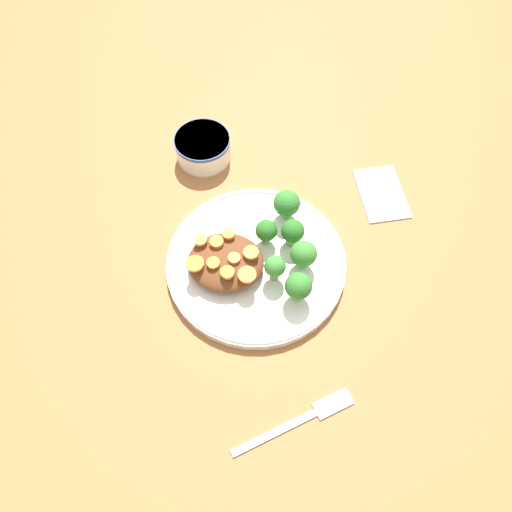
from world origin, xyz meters
The scene contains 21 objects.
ground_plane centered at (0.00, 0.00, 0.00)m, with size 4.00×4.00×0.00m, color #9E6638.
plate centered at (0.00, 0.00, 0.01)m, with size 0.28×0.28×0.02m.
dip_bowl centered at (-0.21, -0.12, 0.03)m, with size 0.10×0.10×0.05m.
stew_mound centered at (0.02, -0.04, 0.03)m, with size 0.10×0.12×0.03m, color brown.
broccoli_floret_0 centered at (-0.09, 0.04, 0.05)m, with size 0.04×0.04×0.06m.
broccoli_floret_1 centered at (0.00, 0.07, 0.05)m, with size 0.04×0.04×0.06m.
broccoli_floret_2 centered at (0.03, 0.03, 0.05)m, with size 0.03×0.03×0.05m.
broccoli_floret_3 centered at (-0.04, 0.01, 0.04)m, with size 0.03×0.03×0.05m.
broccoli_floret_4 centered at (0.05, 0.07, 0.05)m, with size 0.04×0.04×0.06m.
broccoli_floret_5 centered at (-0.04, 0.05, 0.05)m, with size 0.04×0.04×0.05m.
carrot_slice_0 centered at (0.01, -0.01, 0.05)m, with size 0.02×0.02×0.01m, color orange.
carrot_slice_1 centered at (0.02, -0.03, 0.05)m, with size 0.02×0.02×0.00m, color orange.
carrot_slice_2 centered at (0.03, -0.09, 0.05)m, with size 0.03×0.03×0.01m, color orange.
carrot_slice_3 centered at (0.04, -0.01, 0.05)m, with size 0.03×0.03×0.00m, color orange.
carrot_slice_4 centered at (0.03, -0.06, 0.05)m, with size 0.02×0.02×0.01m, color orange.
carrot_slice_5 centered at (-0.02, -0.04, 0.05)m, with size 0.02×0.02×0.01m, color orange.
carrot_slice_6 centered at (0.04, -0.04, 0.05)m, with size 0.02×0.02×0.01m, color orange.
carrot_slice_7 centered at (-0.01, -0.06, 0.05)m, with size 0.02×0.02×0.01m, color orange.
carrot_slice_8 centered at (-0.01, -0.09, 0.05)m, with size 0.02×0.02×0.01m, color orange.
fork centered at (0.23, 0.09, 0.00)m, with size 0.11×0.16×0.01m.
napkin centered at (-0.16, 0.20, 0.00)m, with size 0.13×0.10×0.01m.
Camera 1 is at (0.38, 0.04, 0.69)m, focal length 35.00 mm.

